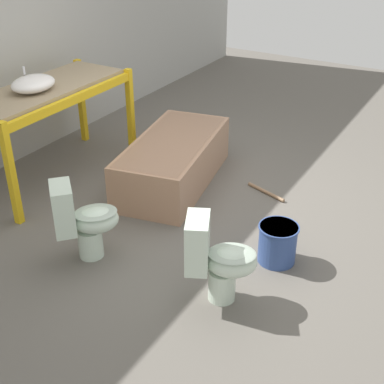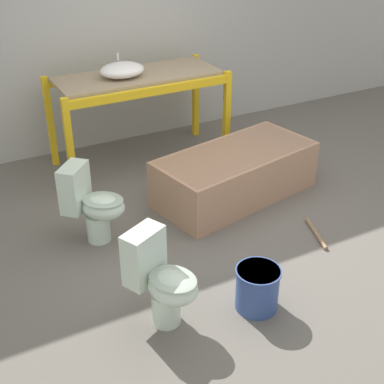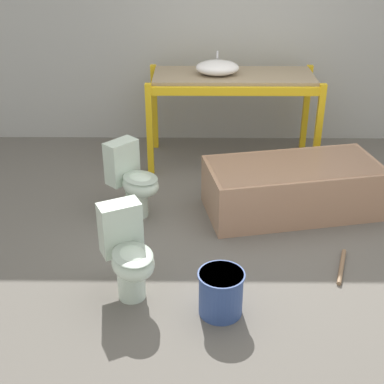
% 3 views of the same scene
% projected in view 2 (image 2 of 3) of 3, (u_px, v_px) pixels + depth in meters
% --- Properties ---
extents(ground_plane, '(12.00, 12.00, 0.00)m').
position_uv_depth(ground_plane, '(215.00, 216.00, 5.36)').
color(ground_plane, '#666059').
extents(warehouse_wall_rear, '(10.80, 0.08, 3.20)m').
position_uv_depth(warehouse_wall_rear, '(123.00, 11.00, 6.29)').
color(warehouse_wall_rear, '#ADADA8').
rests_on(warehouse_wall_rear, ground_plane).
extents(shelving_rack, '(1.96, 0.84, 1.06)m').
position_uv_depth(shelving_rack, '(138.00, 88.00, 6.01)').
color(shelving_rack, yellow).
rests_on(shelving_rack, ground_plane).
extents(sink_basin, '(0.49, 0.38, 0.24)m').
position_uv_depth(sink_basin, '(122.00, 70.00, 5.79)').
color(sink_basin, white).
rests_on(sink_basin, shelving_rack).
extents(bathtub_main, '(1.82, 1.10, 0.51)m').
position_uv_depth(bathtub_main, '(236.00, 171.00, 5.57)').
color(bathtub_main, tan).
rests_on(bathtub_main, ground_plane).
extents(toilet_near, '(0.53, 0.64, 0.74)m').
position_uv_depth(toilet_near, '(161.00, 280.00, 3.89)').
color(toilet_near, silver).
rests_on(toilet_near, ground_plane).
extents(toilet_far, '(0.62, 0.61, 0.74)m').
position_uv_depth(toilet_far, '(92.00, 204.00, 4.82)').
color(toilet_far, silver).
rests_on(toilet_far, ground_plane).
extents(bucket_white, '(0.35, 0.35, 0.36)m').
position_uv_depth(bucket_white, '(257.00, 288.00, 4.11)').
color(bucket_white, '#334C8C').
rests_on(bucket_white, ground_plane).
extents(loose_pipe, '(0.20, 0.49, 0.04)m').
position_uv_depth(loose_pipe, '(316.00, 233.00, 5.05)').
color(loose_pipe, '#8C6B4C').
rests_on(loose_pipe, ground_plane).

